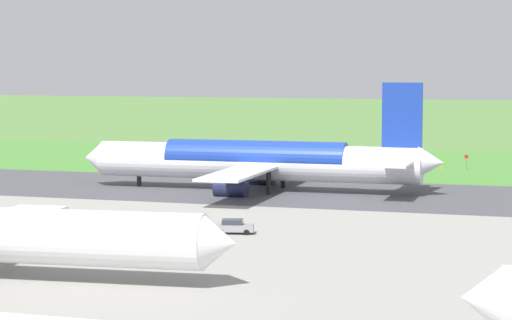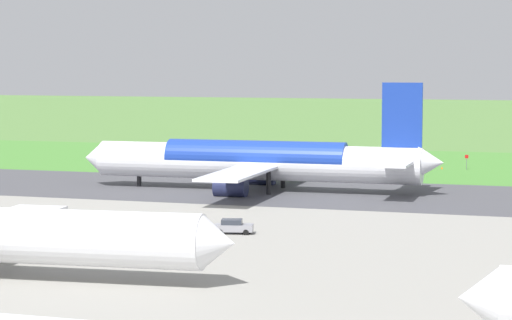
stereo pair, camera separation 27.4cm
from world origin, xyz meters
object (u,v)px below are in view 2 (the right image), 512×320
at_px(airliner_main, 259,161).
at_px(no_stopping_sign, 467,161).
at_px(traffic_cone_orange, 442,168).
at_px(service_car_followme, 233,226).

relative_size(airliner_main, no_stopping_sign, 20.67).
xyz_separation_m(no_stopping_sign, traffic_cone_orange, (4.19, 0.42, -1.28)).
bearing_deg(service_car_followme, airliner_main, -76.61).
bearing_deg(airliner_main, no_stopping_sign, -122.26).
height_order(airliner_main, no_stopping_sign, airliner_main).
xyz_separation_m(airliner_main, service_car_followme, (-9.04, 37.97, -3.51)).
bearing_deg(traffic_cone_orange, airliner_main, 61.98).
xyz_separation_m(airliner_main, no_stopping_sign, (-25.34, -40.15, -2.80)).
bearing_deg(airliner_main, service_car_followme, 103.39).
relative_size(airliner_main, traffic_cone_orange, 98.28).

